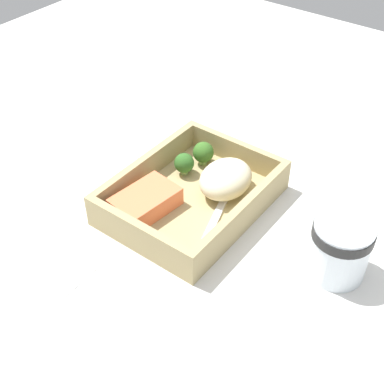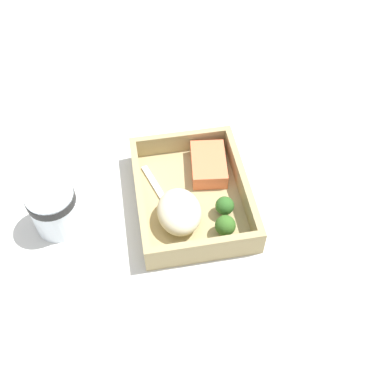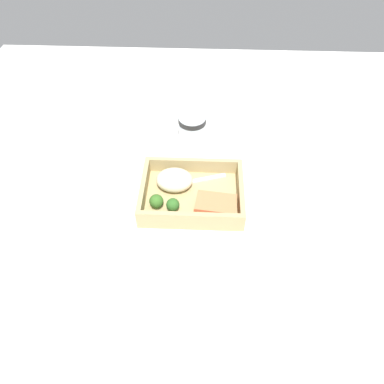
{
  "view_description": "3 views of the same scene",
  "coord_description": "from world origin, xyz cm",
  "views": [
    {
      "loc": [
        -49.25,
        -37.13,
        54.91
      ],
      "look_at": [
        0.0,
        0.0,
        2.7
      ],
      "focal_mm": 50.0,
      "sensor_mm": 36.0,
      "label": 1
    },
    {
      "loc": [
        48.39,
        -8.63,
        64.6
      ],
      "look_at": [
        0.0,
        0.0,
        2.7
      ],
      "focal_mm": 42.0,
      "sensor_mm": 36.0,
      "label": 2
    },
    {
      "loc": [
        -2.65,
        62.86,
        71.73
      ],
      "look_at": [
        0.0,
        0.0,
        2.7
      ],
      "focal_mm": 35.0,
      "sensor_mm": 36.0,
      "label": 3
    }
  ],
  "objects": [
    {
      "name": "receipt_slip",
      "position": [
        -20.14,
        9.54,
        0.12
      ],
      "size": [
        8.94,
        14.5,
        0.24
      ],
      "primitive_type": "cube",
      "rotation": [
        0.0,
        0.0,
        0.03
      ],
      "color": "white",
      "rests_on": "ground_plane"
    },
    {
      "name": "broccoli_floret_2",
      "position": [
        4.4,
        4.89,
        3.24
      ],
      "size": [
        3.23,
        3.23,
        3.73
      ],
      "color": "#82A75B",
      "rests_on": "takeout_tray"
    },
    {
      "name": "takeout_tray",
      "position": [
        0.0,
        0.0,
        0.6
      ],
      "size": [
        25.43,
        19.46,
        1.2
      ],
      "primitive_type": "cube",
      "color": "tan",
      "rests_on": "ground_plane"
    },
    {
      "name": "broccoli_floret_1",
      "position": [
        8.46,
        4.06,
        3.36
      ],
      "size": [
        3.47,
        3.47,
        3.98
      ],
      "color": "#84AE5E",
      "rests_on": "takeout_tray"
    },
    {
      "name": "tray_rim",
      "position": [
        0.0,
        0.0,
        3.26
      ],
      "size": [
        25.43,
        19.46,
        4.12
      ],
      "color": "tan",
      "rests_on": "takeout_tray"
    },
    {
      "name": "salmon_fillet",
      "position": [
        -5.92,
        4.18,
        2.69
      ],
      "size": [
        10.38,
        7.41,
        2.98
      ],
      "primitive_type": "cube",
      "rotation": [
        0.0,
        0.0,
        -0.12
      ],
      "color": "#F27549",
      "rests_on": "takeout_tray"
    },
    {
      "name": "paper_cup",
      "position": [
        0.92,
        -23.41,
        4.71
      ],
      "size": [
        8.0,
        8.0,
        8.43
      ],
      "color": "white",
      "rests_on": "ground_plane"
    },
    {
      "name": "fork",
      "position": [
        0.0,
        -4.96,
        1.42
      ],
      "size": [
        15.56,
        6.35,
        0.44
      ],
      "color": "silver",
      "rests_on": "takeout_tray"
    },
    {
      "name": "mashed_potatoes",
      "position": [
        4.58,
        -3.0,
        3.74
      ],
      "size": [
        9.33,
        7.42,
        5.08
      ],
      "primitive_type": "ellipsoid",
      "color": "beige",
      "rests_on": "takeout_tray"
    },
    {
      "name": "ground_plane",
      "position": [
        0.0,
        0.0,
        -1.0
      ],
      "size": [
        160.0,
        160.0,
        2.0
      ],
      "primitive_type": "cube",
      "color": "silver"
    }
  ]
}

